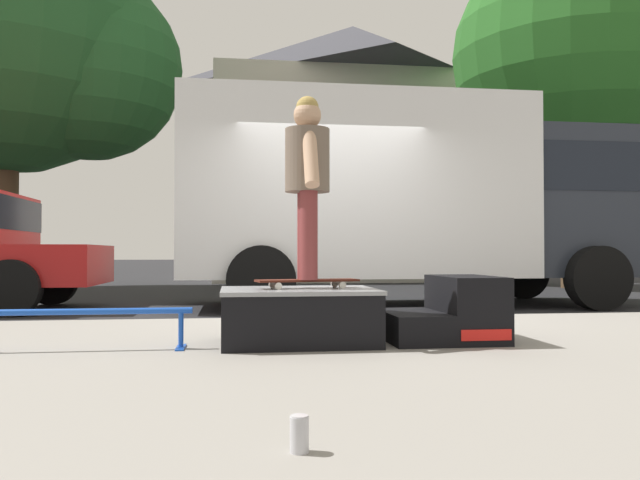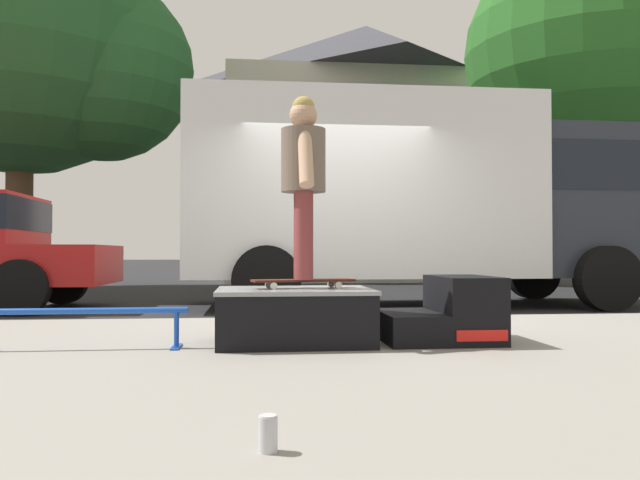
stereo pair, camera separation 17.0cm
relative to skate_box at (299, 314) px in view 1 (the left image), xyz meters
name	(u,v)px [view 1 (the left image)]	position (x,y,z in m)	size (l,w,h in m)	color
ground_plane	(347,322)	(0.81, 2.45, -0.34)	(140.00, 140.00, 0.00)	black
sidewalk_slab	(424,361)	(0.81, -0.55, -0.28)	(50.00, 5.00, 0.12)	gray
skate_box	(299,314)	(0.00, 0.00, 0.00)	(1.16, 0.86, 0.41)	black
kicker_ramp	(450,314)	(1.18, 0.00, -0.01)	(0.86, 0.80, 0.50)	black
grind_rail	(84,319)	(-1.52, -0.13, 0.00)	(1.49, 0.28, 0.29)	blue
skateboard	(307,281)	(0.07, 0.03, 0.25)	(0.80, 0.33, 0.07)	#4C1E14
skater_kid	(307,171)	(0.07, 0.03, 1.08)	(0.34, 0.72, 1.40)	brown
soda_can_b	(299,434)	(-0.26, -2.60, -0.16)	(0.07, 0.07, 0.13)	silver
box_truck	(413,194)	(2.23, 4.65, 1.36)	(6.91, 2.63, 3.05)	white
street_tree_main	(585,64)	(7.56, 8.84, 4.83)	(5.96, 5.42, 8.04)	brown
street_tree_neighbour	(24,38)	(-5.01, 9.67, 5.13)	(6.87, 6.25, 8.77)	brown
house_behind	(354,149)	(3.47, 15.89, 3.90)	(9.54, 8.22, 8.40)	beige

